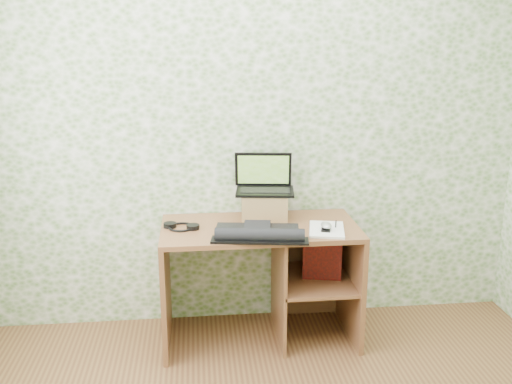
{
  "coord_description": "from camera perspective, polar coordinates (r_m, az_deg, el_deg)",
  "views": [
    {
      "loc": [
        -0.38,
        -1.83,
        1.88
      ],
      "look_at": [
        -0.03,
        1.39,
        0.98
      ],
      "focal_mm": 40.0,
      "sensor_mm": 36.0,
      "label": 1
    }
  ],
  "objects": [
    {
      "name": "keyboard",
      "position": [
        3.29,
        0.23,
        -4.09
      ],
      "size": [
        0.56,
        0.35,
        0.08
      ],
      "rotation": [
        0.0,
        0.0,
        -0.15
      ],
      "color": "black",
      "rests_on": "desk"
    },
    {
      "name": "headphones",
      "position": [
        3.47,
        -7.47,
        -3.44
      ],
      "size": [
        0.22,
        0.2,
        0.03
      ],
      "rotation": [
        0.0,
        0.0,
        -0.34
      ],
      "color": "black",
      "rests_on": "desk"
    },
    {
      "name": "riser",
      "position": [
        3.6,
        0.9,
        -1.38
      ],
      "size": [
        0.31,
        0.27,
        0.17
      ],
      "primitive_type": "cube",
      "rotation": [
        0.0,
        0.0,
        -0.13
      ],
      "color": "olive",
      "rests_on": "desk"
    },
    {
      "name": "wall_back",
      "position": [
        3.65,
        -0.15,
        6.35
      ],
      "size": [
        3.5,
        0.0,
        3.5
      ],
      "primitive_type": "plane",
      "rotation": [
        1.57,
        0.0,
        0.0
      ],
      "color": "white",
      "rests_on": "ground"
    },
    {
      "name": "desk",
      "position": [
        3.62,
        1.57,
        -7.27
      ],
      "size": [
        1.2,
        0.6,
        0.75
      ],
      "color": "brown",
      "rests_on": "floor"
    },
    {
      "name": "pen",
      "position": [
        3.51,
        7.98,
        -3.16
      ],
      "size": [
        0.04,
        0.12,
        0.01
      ],
      "primitive_type": "cylinder",
      "rotation": [
        1.57,
        0.0,
        -0.26
      ],
      "color": "black",
      "rests_on": "notepad"
    },
    {
      "name": "red_box",
      "position": [
        3.62,
        6.64,
        -6.41
      ],
      "size": [
        0.25,
        0.13,
        0.29
      ],
      "primitive_type": "cube",
      "rotation": [
        0.0,
        0.0,
        -0.21
      ],
      "color": "maroon",
      "rests_on": "desk"
    },
    {
      "name": "notepad",
      "position": [
        3.43,
        7.09,
        -3.75
      ],
      "size": [
        0.26,
        0.32,
        0.01
      ],
      "primitive_type": "cube",
      "rotation": [
        0.0,
        0.0,
        -0.21
      ],
      "color": "white",
      "rests_on": "desk"
    },
    {
      "name": "mouse",
      "position": [
        3.4,
        7.02,
        -3.5
      ],
      "size": [
        0.09,
        0.11,
        0.03
      ],
      "primitive_type": "ellipsoid",
      "rotation": [
        0.0,
        0.0,
        -0.29
      ],
      "color": "silver",
      "rests_on": "notepad"
    },
    {
      "name": "laptop",
      "position": [
        3.6,
        0.83,
        0.97
      ],
      "size": [
        0.39,
        0.3,
        0.24
      ],
      "rotation": [
        0.0,
        0.0,
        -0.13
      ],
      "color": "black",
      "rests_on": "riser"
    }
  ]
}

